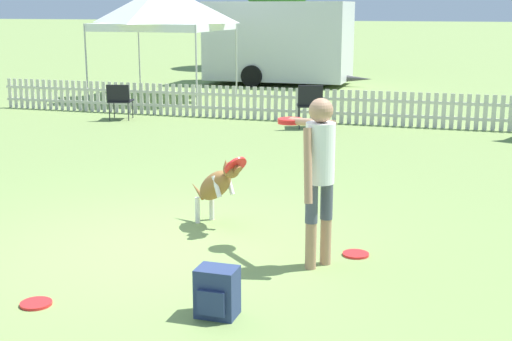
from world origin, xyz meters
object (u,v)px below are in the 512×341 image
(handler_person, at_px, (318,162))
(backpack_on_grass, at_px, (217,292))
(leaping_dog, at_px, (218,184))
(folding_chair_green_right, at_px, (310,102))
(frisbee_near_handler, at_px, (356,254))
(folding_chair_center, at_px, (120,99))
(frisbee_near_dog, at_px, (36,304))
(canopy_tent_main, at_px, (164,7))
(equipment_trailer, at_px, (279,41))

(handler_person, distance_m, backpack_on_grass, 1.70)
(leaping_dog, distance_m, folding_chair_green_right, 6.93)
(frisbee_near_handler, distance_m, backpack_on_grass, 1.98)
(folding_chair_center, bearing_deg, frisbee_near_handler, 117.43)
(frisbee_near_handler, xyz_separation_m, frisbee_near_dog, (-2.39, -2.03, 0.00))
(frisbee_near_handler, relative_size, backpack_on_grass, 0.65)
(handler_person, relative_size, frisbee_near_handler, 6.14)
(canopy_tent_main, bearing_deg, frisbee_near_handler, -57.30)
(folding_chair_green_right, bearing_deg, folding_chair_center, -15.21)
(equipment_trailer, bearing_deg, folding_chair_green_right, -69.84)
(leaping_dog, bearing_deg, backpack_on_grass, 53.68)
(leaping_dog, height_order, folding_chair_green_right, folding_chair_green_right)
(frisbee_near_dog, bearing_deg, leaping_dog, 74.31)
(frisbee_near_dog, height_order, folding_chair_green_right, folding_chair_green_right)
(folding_chair_center, distance_m, canopy_tent_main, 4.21)
(handler_person, relative_size, equipment_trailer, 0.31)
(frisbee_near_handler, height_order, frisbee_near_dog, same)
(handler_person, distance_m, equipment_trailer, 16.65)
(leaping_dog, xyz_separation_m, folding_chair_green_right, (-0.52, 6.91, 0.04))
(handler_person, bearing_deg, folding_chair_green_right, 47.13)
(frisbee_near_handler, distance_m, folding_chair_center, 9.77)
(frisbee_near_handler, height_order, canopy_tent_main, canopy_tent_main)
(folding_chair_green_right, bearing_deg, leaping_dog, 77.39)
(frisbee_near_dog, relative_size, folding_chair_green_right, 0.29)
(folding_chair_green_right, distance_m, equipment_trailer, 8.69)
(folding_chair_center, bearing_deg, leaping_dog, 111.09)
(backpack_on_grass, xyz_separation_m, folding_chair_center, (-5.65, 9.06, 0.27))
(canopy_tent_main, bearing_deg, backpack_on_grass, -64.08)
(handler_person, distance_m, canopy_tent_main, 13.26)
(frisbee_near_handler, bearing_deg, backpack_on_grass, -115.38)
(frisbee_near_handler, bearing_deg, folding_chair_center, 131.70)
(backpack_on_grass, bearing_deg, equipment_trailer, 103.88)
(handler_person, distance_m, frisbee_near_handler, 1.14)
(leaping_dog, bearing_deg, folding_chair_center, -110.99)
(frisbee_near_handler, relative_size, canopy_tent_main, 0.09)
(frisbee_near_handler, xyz_separation_m, folding_chair_center, (-6.49, 7.28, 0.47))
(folding_chair_center, relative_size, folding_chair_green_right, 0.88)
(folding_chair_center, distance_m, equipment_trailer, 8.43)
(frisbee_near_handler, relative_size, folding_chair_center, 0.33)
(backpack_on_grass, height_order, canopy_tent_main, canopy_tent_main)
(folding_chair_green_right, xyz_separation_m, canopy_tent_main, (-4.84, 3.55, 1.90))
(equipment_trailer, bearing_deg, frisbee_near_dog, -80.76)
(leaping_dog, relative_size, canopy_tent_main, 0.29)
(leaping_dog, bearing_deg, frisbee_near_dog, 17.96)
(canopy_tent_main, bearing_deg, frisbee_near_dog, -70.31)
(folding_chair_green_right, relative_size, equipment_trailer, 0.17)
(backpack_on_grass, bearing_deg, handler_person, 69.78)
(leaping_dog, distance_m, frisbee_near_dog, 2.68)
(frisbee_near_dog, bearing_deg, backpack_on_grass, 9.34)
(folding_chair_center, bearing_deg, backpack_on_grass, 107.65)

